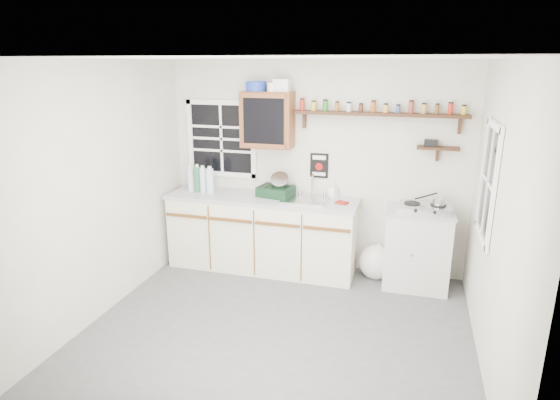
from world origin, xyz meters
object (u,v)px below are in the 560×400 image
at_px(spice_shelf, 378,113).
at_px(main_cabinet, 262,233).
at_px(right_cabinet, 417,248).
at_px(hotplate, 425,207).
at_px(upper_cabinet, 267,120).
at_px(dish_rack, 277,189).

bearing_deg(spice_shelf, main_cabinet, -170.71).
bearing_deg(right_cabinet, main_cabinet, -179.21).
height_order(right_cabinet, hotplate, hotplate).
height_order(right_cabinet, upper_cabinet, upper_cabinet).
xyz_separation_m(main_cabinet, right_cabinet, (1.83, 0.03, -0.01)).
relative_size(right_cabinet, upper_cabinet, 1.40).
bearing_deg(hotplate, main_cabinet, -175.12).
bearing_deg(main_cabinet, hotplate, 0.17).
bearing_deg(upper_cabinet, spice_shelf, 3.12).
distance_m(spice_shelf, dish_rack, 1.46).
distance_m(dish_rack, hotplate, 1.71).
distance_m(right_cabinet, dish_rack, 1.76).
bearing_deg(dish_rack, upper_cabinet, 163.88).
height_order(right_cabinet, spice_shelf, spice_shelf).
bearing_deg(main_cabinet, right_cabinet, 0.79).
bearing_deg(spice_shelf, dish_rack, -173.05).
bearing_deg(spice_shelf, hotplate, -19.81).
relative_size(dish_rack, hotplate, 0.78).
xyz_separation_m(upper_cabinet, spice_shelf, (1.27, 0.07, 0.11)).
relative_size(main_cabinet, hotplate, 4.00).
xyz_separation_m(right_cabinet, upper_cabinet, (-1.80, 0.12, 1.37)).
xyz_separation_m(main_cabinet, hotplate, (1.88, 0.01, 0.49)).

